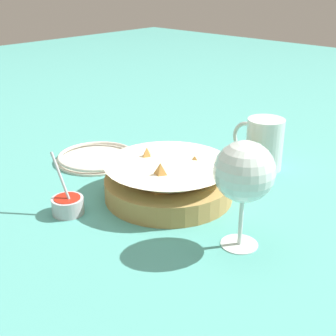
# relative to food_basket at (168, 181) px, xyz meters

# --- Properties ---
(ground_plane) EXTENTS (4.00, 4.00, 0.00)m
(ground_plane) POSITION_rel_food_basket_xyz_m (-0.00, 0.03, -0.03)
(ground_plane) COLOR teal
(food_basket) EXTENTS (0.25, 0.25, 0.09)m
(food_basket) POSITION_rel_food_basket_xyz_m (0.00, 0.00, 0.00)
(food_basket) COLOR #B2894C
(food_basket) RESTS_ON ground_plane
(sauce_cup) EXTENTS (0.07, 0.06, 0.11)m
(sauce_cup) POSITION_rel_food_basket_xyz_m (0.09, 0.17, -0.01)
(sauce_cup) COLOR #B7B7BC
(sauce_cup) RESTS_ON ground_plane
(wine_glass) EXTENTS (0.10, 0.10, 0.18)m
(wine_glass) POSITION_rel_food_basket_xyz_m (-0.20, 0.05, 0.09)
(wine_glass) COLOR silver
(wine_glass) RESTS_ON ground_plane
(beer_mug) EXTENTS (0.12, 0.08, 0.11)m
(beer_mug) POSITION_rel_food_basket_xyz_m (-0.06, -0.25, 0.02)
(beer_mug) COLOR silver
(beer_mug) RESTS_ON ground_plane
(side_plate) EXTENTS (0.19, 0.19, 0.01)m
(side_plate) POSITION_rel_food_basket_xyz_m (0.25, -0.02, -0.02)
(side_plate) COLOR silver
(side_plate) RESTS_ON ground_plane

